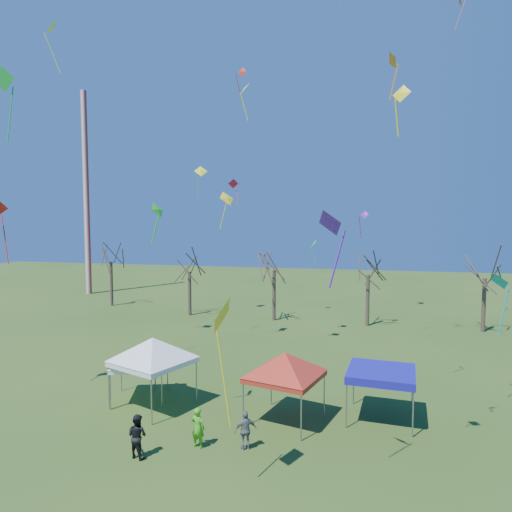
{
  "coord_description": "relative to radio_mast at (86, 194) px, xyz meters",
  "views": [
    {
      "loc": [
        5.61,
        -16.51,
        9.24
      ],
      "look_at": [
        0.99,
        3.0,
        7.66
      ],
      "focal_mm": 32.0,
      "sensor_mm": 36.0,
      "label": 1
    }
  ],
  "objects": [
    {
      "name": "kite_2",
      "position": [
        18.73,
        -9.98,
        1.28
      ],
      "size": [
        1.49,
        1.29,
        3.07
      ],
      "rotation": [
        0.0,
        0.0,
        0.45
      ],
      "color": "#EAF619",
      "rests_on": "ground"
    },
    {
      "name": "kite_11",
      "position": [
        23.83,
        -18.43,
        -1.68
      ],
      "size": [
        1.42,
        1.56,
        2.81
      ],
      "rotation": [
        0.0,
        0.0,
        1.03
      ],
      "color": "yellow",
      "rests_on": "ground"
    },
    {
      "name": "ground",
      "position": [
        28.0,
        -34.0,
        -12.5
      ],
      "size": [
        140.0,
        140.0,
        0.0
      ],
      "primitive_type": "plane",
      "color": "#304D19",
      "rests_on": "ground"
    },
    {
      "name": "kite_5",
      "position": [
        29.11,
        -36.54,
        -6.39
      ],
      "size": [
        0.67,
        1.39,
        4.53
      ],
      "rotation": [
        0.0,
        0.0,
        4.7
      ],
      "color": "yellow",
      "rests_on": "ground"
    },
    {
      "name": "person_grey",
      "position": [
        29.11,
        -33.34,
        -11.71
      ],
      "size": [
        0.99,
        0.82,
        1.59
      ],
      "primitive_type": "imported",
      "rotation": [
        0.0,
        0.0,
        3.7
      ],
      "color": "slate",
      "rests_on": "ground"
    },
    {
      "name": "tent_red",
      "position": [
        30.21,
        -30.43,
        -9.49
      ],
      "size": [
        4.09,
        4.09,
        3.73
      ],
      "rotation": [
        0.0,
        0.0,
        -0.26
      ],
      "color": "gray",
      "rests_on": "ground"
    },
    {
      "name": "person_dark",
      "position": [
        25.15,
        -34.9,
        -11.65
      ],
      "size": [
        0.97,
        0.84,
        1.71
      ],
      "primitive_type": "imported",
      "rotation": [
        0.0,
        0.0,
        2.89
      ],
      "color": "black",
      "rests_on": "ground"
    },
    {
      "name": "tent_white_west",
      "position": [
        22.53,
        -29.58,
        -9.83
      ],
      "size": [
        3.57,
        3.57,
        3.3
      ],
      "rotation": [
        0.0,
        0.0,
        0.31
      ],
      "color": "gray",
      "rests_on": "ground"
    },
    {
      "name": "radio_mast",
      "position": [
        0.0,
        0.0,
        0.0
      ],
      "size": [
        0.7,
        0.7,
        25.0
      ],
      "primitive_type": "cylinder",
      "color": "silver",
      "rests_on": "ground"
    },
    {
      "name": "kite_9",
      "position": [
        34.66,
        -35.27,
        0.63
      ],
      "size": [
        0.67,
        0.54,
        1.6
      ],
      "rotation": [
        0.0,
        0.0,
        5.75
      ],
      "color": "yellow",
      "rests_on": "ground"
    },
    {
      "name": "tent_white_mid",
      "position": [
        23.58,
        -30.26,
        -9.27
      ],
      "size": [
        4.24,
        4.24,
        4.01
      ],
      "rotation": [
        0.0,
        0.0,
        -0.37
      ],
      "color": "gray",
      "rests_on": "ground"
    },
    {
      "name": "person_green",
      "position": [
        27.18,
        -33.62,
        -11.67
      ],
      "size": [
        0.68,
        0.52,
        1.65
      ],
      "primitive_type": "imported",
      "rotation": [
        0.0,
        0.0,
        2.91
      ],
      "color": "#45AF1C",
      "rests_on": "ground"
    },
    {
      "name": "kite_18",
      "position": [
        34.75,
        -28.47,
        3.91
      ],
      "size": [
        0.64,
        0.93,
        2.22
      ],
      "rotation": [
        0.0,
        0.0,
        1.86
      ],
      "color": "orange",
      "rests_on": "ground"
    },
    {
      "name": "tree_2",
      "position": [
        25.63,
        -9.62,
        -6.21
      ],
      "size": [
        3.71,
        3.71,
        8.18
      ],
      "color": "#3D2D21",
      "rests_on": "ground"
    },
    {
      "name": "kite_22",
      "position": [
        33.6,
        -11.92,
        -2.94
      ],
      "size": [
        0.84,
        0.74,
        2.35
      ],
      "rotation": [
        0.0,
        0.0,
        5.99
      ],
      "color": "purple",
      "rests_on": "ground"
    },
    {
      "name": "kite_17",
      "position": [
        40.15,
        -26.25,
        -6.28
      ],
      "size": [
        1.14,
        1.25,
        3.14
      ],
      "rotation": [
        0.0,
        0.0,
        2.13
      ],
      "color": "#0B9DAB",
      "rests_on": "ground"
    },
    {
      "name": "kite_1",
      "position": [
        24.9,
        -32.23,
        -2.85
      ],
      "size": [
        0.61,
        0.87,
        1.79
      ],
      "rotation": [
        0.0,
        0.0,
        1.38
      ],
      "color": "green",
      "rests_on": "ground"
    },
    {
      "name": "tree_1",
      "position": [
        17.23,
        -9.35,
        -6.71
      ],
      "size": [
        3.42,
        3.42,
        7.54
      ],
      "color": "#3D2D21",
      "rests_on": "ground"
    },
    {
      "name": "kite_13",
      "position": [
        22.7,
        -12.82,
        -0.19
      ],
      "size": [
        1.04,
        0.87,
        2.3
      ],
      "rotation": [
        0.0,
        0.0,
        3.58
      ],
      "color": "red",
      "rests_on": "ground"
    },
    {
      "name": "kite_24",
      "position": [
        26.23,
        -22.4,
        4.88
      ],
      "size": [
        0.96,
        1.09,
        2.34
      ],
      "rotation": [
        0.0,
        0.0,
        5.17
      ],
      "color": "#E8FC1A",
      "rests_on": "ground"
    },
    {
      "name": "tent_blue",
      "position": [
        34.51,
        -29.21,
        -10.33
      ],
      "size": [
        3.25,
        3.25,
        2.36
      ],
      "rotation": [
        0.0,
        0.0,
        -0.09
      ],
      "color": "gray",
      "rests_on": "ground"
    },
    {
      "name": "kite_26",
      "position": [
        23.51,
        -13.02,
        8.9
      ],
      "size": [
        0.89,
        0.72,
        2.46
      ],
      "rotation": [
        0.0,
        0.0,
        5.91
      ],
      "color": "red",
      "rests_on": "ground"
    },
    {
      "name": "kite_8",
      "position": [
        15.01,
        -29.58,
        4.1
      ],
      "size": [
        1.35,
        0.61,
        4.02
      ],
      "rotation": [
        0.0,
        0.0,
        3.16
      ],
      "color": "green",
      "rests_on": "ground"
    },
    {
      "name": "kite_27",
      "position": [
        32.58,
        -35.74,
        -3.36
      ],
      "size": [
        1.22,
        1.2,
        2.5
      ],
      "rotation": [
        0.0,
        0.0,
        2.4
      ],
      "color": "#5719B1",
      "rests_on": "ground"
    },
    {
      "name": "kite_7",
      "position": [
        13.93,
        -24.21,
        9.0
      ],
      "size": [
        1.26,
        1.32,
        3.17
      ],
      "rotation": [
        0.0,
        0.0,
        5.32
      ],
      "color": "#F7FF1A",
      "rests_on": "ground"
    },
    {
      "name": "kite_19",
      "position": [
        29.75,
        -14.31,
        -5.13
      ],
      "size": [
        0.72,
        0.94,
        2.2
      ],
      "rotation": [
        0.0,
        0.0,
        4.97
      ],
      "color": "green",
      "rests_on": "ground"
    },
    {
      "name": "tree_0",
      "position": [
        7.15,
        -6.62,
        -6.01
      ],
      "size": [
        3.83,
        3.83,
        8.44
      ],
      "color": "#3D2D21",
      "rests_on": "ground"
    },
    {
      "name": "tree_4",
      "position": [
        43.36,
        -10.0,
        -6.44
      ],
      "size": [
        3.58,
        3.58,
        7.89
      ],
      "color": "#3D2D21",
      "rests_on": "ground"
    },
    {
      "name": "tree_3",
      "position": [
        34.03,
        -9.96,
        -6.42
      ],
      "size": [
        3.59,
        3.59,
        7.91
      ],
      "color": "#3D2D21",
      "rests_on": "ground"
    }
  ]
}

